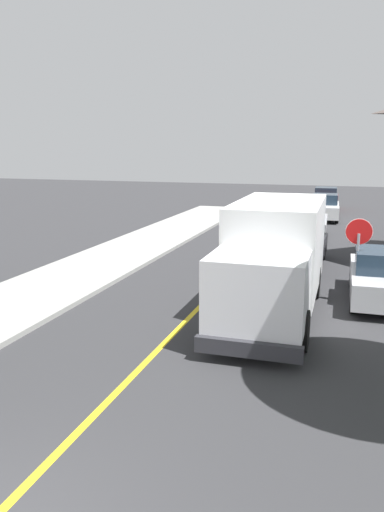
# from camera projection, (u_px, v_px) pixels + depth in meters

# --- Properties ---
(centre_line_yellow) EXTENTS (0.16, 56.00, 0.01)m
(centre_line_yellow) POSITION_uv_depth(u_px,v_px,m) (200.00, 307.00, 15.30)
(centre_line_yellow) COLOR gold
(centre_line_yellow) RESTS_ON ground
(box_truck) EXTENTS (2.47, 7.20, 3.20)m
(box_truck) POSITION_uv_depth(u_px,v_px,m) (275.00, 254.00, 14.36)
(box_truck) COLOR white
(box_truck) RESTS_ON ground
(parked_car_near) EXTENTS (1.93, 4.45, 1.67)m
(parked_car_near) POSITION_uv_depth(u_px,v_px,m) (300.00, 246.00, 20.48)
(parked_car_near) COLOR black
(parked_car_near) RESTS_ON ground
(parked_car_mid) EXTENTS (1.96, 4.46, 1.67)m
(parked_car_mid) POSITION_uv_depth(u_px,v_px,m) (309.00, 223.00, 26.65)
(parked_car_mid) COLOR #B7B7BC
(parked_car_mid) RESTS_ON ground
(parked_car_far) EXTENTS (1.99, 4.47, 1.67)m
(parked_car_far) POSITION_uv_depth(u_px,v_px,m) (325.00, 208.00, 33.16)
(parked_car_far) COLOR silver
(parked_car_far) RESTS_ON ground
(parked_car_furthest) EXTENTS (1.89, 4.44, 1.67)m
(parked_car_furthest) POSITION_uv_depth(u_px,v_px,m) (326.00, 199.00, 38.53)
(parked_car_furthest) COLOR maroon
(parked_car_furthest) RESTS_ON ground
(parked_van_across) EXTENTS (1.88, 4.43, 1.67)m
(parked_van_across) POSITION_uv_depth(u_px,v_px,m) (381.00, 277.00, 15.63)
(parked_van_across) COLOR #B7B7BC
(parked_van_across) RESTS_ON ground
(stop_sign) EXTENTS (0.80, 0.10, 2.65)m
(stop_sign) POSITION_uv_depth(u_px,v_px,m) (358.00, 245.00, 15.20)
(stop_sign) COLOR gray
(stop_sign) RESTS_ON ground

